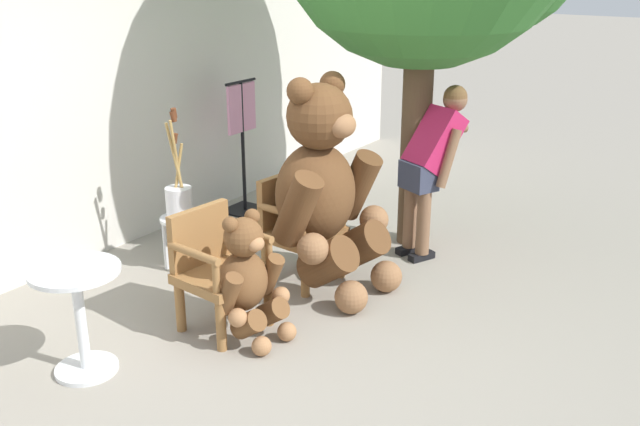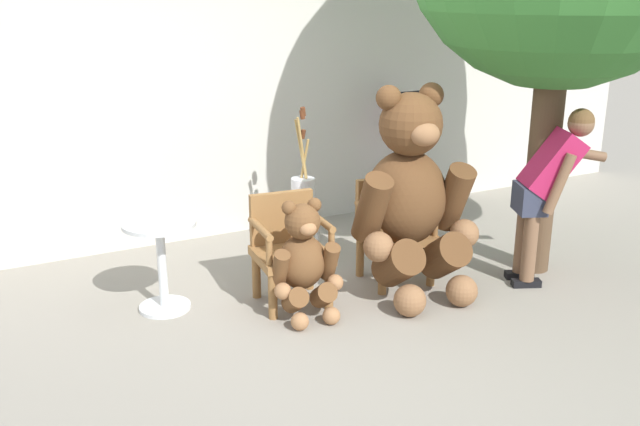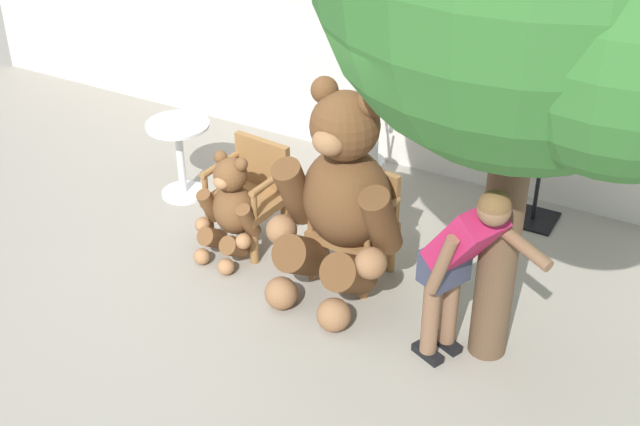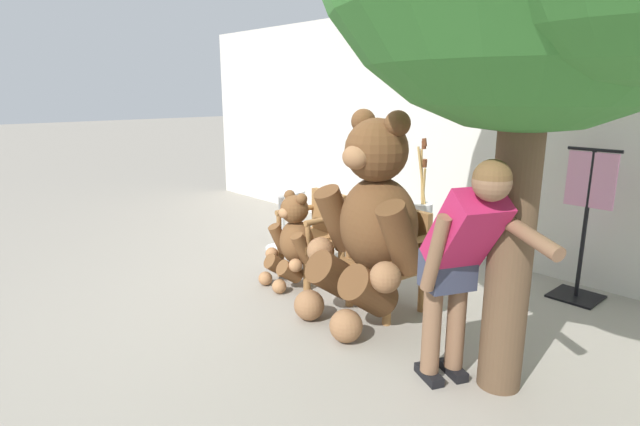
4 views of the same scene
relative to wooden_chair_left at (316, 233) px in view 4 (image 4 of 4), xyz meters
name	(u,v)px [view 4 (image 4 of 4)]	position (x,y,z in m)	size (l,w,h in m)	color
ground_plane	(305,307)	(0.48, -0.56, -0.46)	(60.00, 60.00, 0.00)	gray
back_wall	(466,131)	(0.48, 1.84, 0.94)	(10.00, 0.16, 2.80)	beige
wooden_chair_left	(316,233)	(0.00, 0.00, 0.00)	(0.61, 0.57, 0.86)	olive
wooden_chair_right	(392,256)	(0.97, 0.00, 0.00)	(0.60, 0.57, 0.86)	olive
teddy_bear_large	(370,220)	(0.96, -0.27, 0.37)	(1.02, 1.00, 1.70)	brown
teddy_bear_small	(292,240)	(-0.01, -0.29, -0.01)	(0.55, 0.54, 0.91)	brown
person_visitor	(462,254)	(2.04, -0.66, 0.43)	(0.89, 0.50, 1.49)	black
white_stool	(420,238)	(0.59, 0.93, -0.11)	(0.34, 0.34, 0.46)	silver
brush_bucket	(421,211)	(0.59, 0.93, 0.18)	(0.22, 0.22, 0.93)	white
round_side_table	(282,213)	(-0.94, 0.30, -0.01)	(0.56, 0.56, 0.72)	silver
clothing_display_stand	(585,221)	(1.99, 1.41, 0.26)	(0.44, 0.40, 1.36)	black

